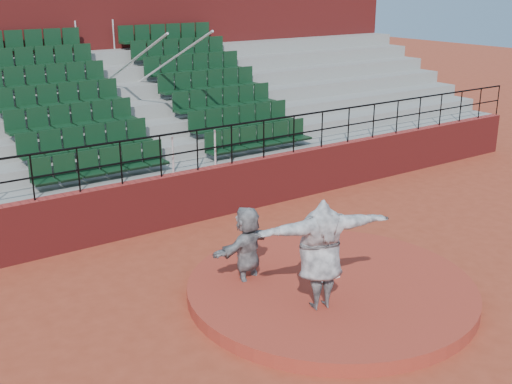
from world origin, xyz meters
TOP-DOWN VIEW (x-y plane):
  - ground at (0.00, 0.00)m, footprint 90.00×90.00m
  - pitchers_mound at (0.00, 0.00)m, footprint 5.50×5.50m
  - pitching_rubber at (0.00, 0.15)m, footprint 0.60×0.15m
  - boundary_wall at (0.00, 5.00)m, footprint 24.00×0.30m
  - wall_railing at (0.00, 5.00)m, footprint 24.04×0.05m
  - seating_deck at (0.00, 8.65)m, footprint 24.00×5.97m
  - press_box_facade at (0.00, 12.60)m, footprint 24.00×3.00m
  - pitcher at (-0.79, -0.57)m, footprint 2.55×1.32m
  - fielder at (-1.18, 1.12)m, footprint 1.65×0.96m

SIDE VIEW (x-z plane):
  - ground at x=0.00m, z-range 0.00..0.00m
  - pitchers_mound at x=0.00m, z-range 0.00..0.25m
  - pitching_rubber at x=0.00m, z-range 0.25..0.28m
  - boundary_wall at x=0.00m, z-range 0.00..1.30m
  - fielder at x=-1.18m, z-range 0.00..1.70m
  - pitcher at x=-0.79m, z-range 0.25..2.25m
  - seating_deck at x=0.00m, z-range -0.87..3.76m
  - wall_railing at x=0.00m, z-range 1.52..2.54m
  - press_box_facade at x=0.00m, z-range 0.00..7.10m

